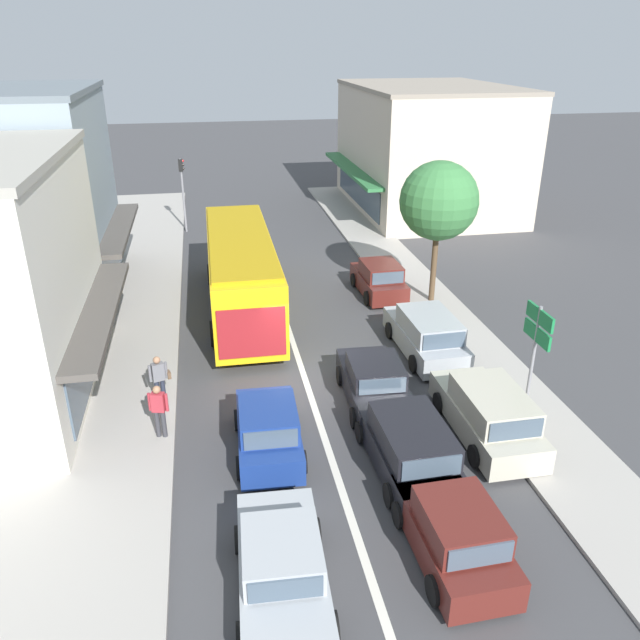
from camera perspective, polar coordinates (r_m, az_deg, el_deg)
The scene contains 20 objects.
ground_plane at distance 20.87m, azimuth -1.33°, elevation -5.57°, with size 140.00×140.00×0.00m, color #3F3F42.
lane_centre_line at distance 24.37m, azimuth -2.87°, elevation -0.91°, with size 0.20×28.00×0.01m, color silver.
sidewalk_left at distance 26.29m, azimuth -18.33°, elevation -0.07°, with size 5.20×44.00×0.14m, color #A39E96.
kerb_right at distance 27.53m, azimuth 9.43°, elevation 1.99°, with size 2.80×44.00×0.12m, color #A39E96.
shopfront_mid_block at distance 29.56m, azimuth -25.14°, elevation 10.23°, with size 7.17×8.87×8.62m.
building_right_far at distance 42.12m, azimuth 9.76°, elevation 15.19°, with size 10.06×13.12×7.72m.
city_bus at distance 25.50m, azimuth -7.24°, elevation 4.68°, with size 2.82×10.88×3.23m.
sedan_behind_bus_near at distance 13.58m, azimuth -3.50°, elevation -21.72°, with size 2.05×4.28×1.47m.
wagon_queue_gap_filler at distance 16.69m, azimuth 8.09°, elevation -11.36°, with size 2.01×4.53×1.58m.
hatchback_behind_bus_mid at distance 17.27m, azimuth -4.75°, elevation -9.96°, with size 1.93×3.76×1.54m.
hatchback_adjacent_lane_trail at distance 14.49m, azimuth 12.15°, elevation -18.49°, with size 1.88×3.74×1.54m.
sedan_adjacent_lane_lead at distance 19.44m, azimuth 5.01°, elevation -5.85°, with size 2.05×4.28×1.47m.
parked_wagon_kerb_front at distance 18.43m, azimuth 15.11°, elevation -8.25°, with size 1.94×4.50×1.58m.
parked_wagon_kerb_second at distance 22.60m, azimuth 9.70°, elevation -1.30°, with size 2.00×4.53×1.58m.
parked_hatchback_kerb_third at distance 27.56m, azimuth 5.43°, elevation 3.70°, with size 1.89×3.74×1.54m.
traffic_light_downstreet at distance 37.08m, azimuth -12.48°, elevation 12.15°, with size 0.33×0.24×4.20m.
directional_road_sign at distance 18.76m, azimuth 19.22°, elevation -1.36°, with size 0.10×1.40×3.60m.
street_tree_right at distance 25.93m, azimuth 10.82°, elevation 10.62°, with size 3.19×3.19×6.02m.
pedestrian_with_handbag_near at distance 19.53m, azimuth -14.49°, elevation -5.09°, with size 0.65×0.40×1.63m.
pedestrian_browsing_midblock at distance 18.01m, azimuth -14.52°, elevation -7.81°, with size 0.55×0.30×1.63m.
Camera 1 is at (-2.85, -17.82, 10.47)m, focal length 35.00 mm.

